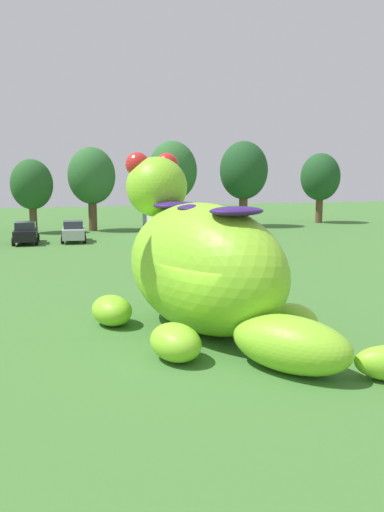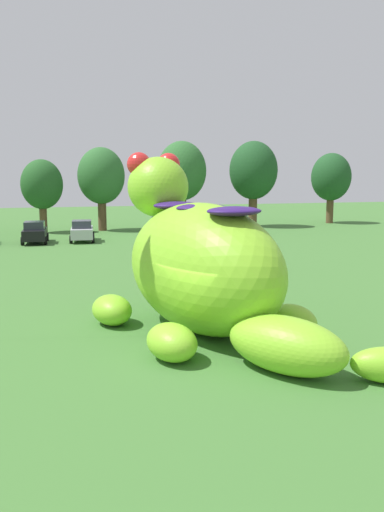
{
  "view_description": "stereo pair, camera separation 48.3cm",
  "coord_description": "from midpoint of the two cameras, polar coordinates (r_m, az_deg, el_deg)",
  "views": [
    {
      "loc": [
        -5.35,
        -13.84,
        5.08
      ],
      "look_at": [
        0.5,
        2.85,
        2.39
      ],
      "focal_mm": 35.84,
      "sensor_mm": 36.0,
      "label": 1
    },
    {
      "loc": [
        -4.89,
        -13.99,
        5.08
      ],
      "look_at": [
        0.5,
        2.85,
        2.39
      ],
      "focal_mm": 35.84,
      "sensor_mm": 36.0,
      "label": 2
    }
  ],
  "objects": [
    {
      "name": "car_black",
      "position": [
        42.2,
        -18.38,
        2.48
      ],
      "size": [
        2.19,
        4.22,
        1.72
      ],
      "color": "black",
      "rests_on": "ground"
    },
    {
      "name": "tree_right",
      "position": [
        60.62,
        13.9,
        8.5
      ],
      "size": [
        4.46,
        4.46,
        7.91
      ],
      "color": "brown",
      "rests_on": "ground"
    },
    {
      "name": "ground_plane",
      "position": [
        15.67,
        0.84,
        -10.26
      ],
      "size": [
        160.0,
        160.0,
        0.0
      ],
      "primitive_type": "plane",
      "color": "#427533"
    },
    {
      "name": "car_silver",
      "position": [
        42.36,
        -13.41,
        2.71
      ],
      "size": [
        2.3,
        4.27,
        1.72
      ],
      "color": "#B7BABF",
      "rests_on": "ground"
    },
    {
      "name": "tree_centre",
      "position": [
        50.7,
        -11.41,
        8.71
      ],
      "size": [
        4.54,
        4.54,
        8.06
      ],
      "color": "brown",
      "rests_on": "ground"
    },
    {
      "name": "tree_mid_right",
      "position": [
        54.42,
        5.54,
        9.42
      ],
      "size": [
        5.03,
        5.03,
        8.92
      ],
      "color": "brown",
      "rests_on": "ground"
    },
    {
      "name": "box_truck",
      "position": [
        45.45,
        -3.59,
        4.26
      ],
      "size": [
        2.38,
        6.41,
        2.95
      ],
      "color": "#333842",
      "rests_on": "ground"
    },
    {
      "name": "tree_centre_left",
      "position": [
        49.96,
        -17.72,
        7.56
      ],
      "size": [
        3.85,
        3.85,
        6.84
      ],
      "color": "brown",
      "rests_on": "ground"
    },
    {
      "name": "spectator_by_cars",
      "position": [
        31.06,
        -5.66,
        0.79
      ],
      "size": [
        0.38,
        0.26,
        1.71
      ],
      "color": "#2D334C",
      "rests_on": "ground"
    },
    {
      "name": "giant_inflatable_creature",
      "position": [
        16.98,
        0.38,
        -1.05
      ],
      "size": [
        7.73,
        11.22,
        6.06
      ],
      "color": "#8CD12D",
      "rests_on": "ground"
    },
    {
      "name": "tree_centre_right",
      "position": [
        52.21,
        -2.46,
        9.39
      ],
      "size": [
        4.95,
        4.95,
        8.79
      ],
      "color": "brown",
      "rests_on": "ground"
    },
    {
      "name": "spectator_mid_field",
      "position": [
        29.38,
        7.44,
        0.31
      ],
      "size": [
        0.38,
        0.26,
        1.71
      ],
      "color": "black",
      "rests_on": "ground"
    }
  ]
}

